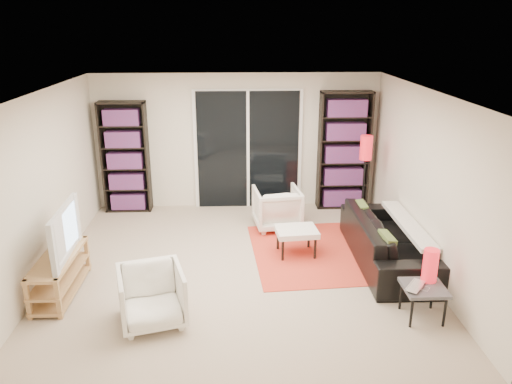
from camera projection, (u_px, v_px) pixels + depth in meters
floor at (239, 268)px, 6.89m from camera, size 5.00×5.00×0.00m
wall_back at (237, 142)px, 8.87m from camera, size 5.00×0.02×2.40m
wall_front at (240, 279)px, 4.14m from camera, size 5.00×0.02×2.40m
wall_left at (43, 188)px, 6.40m from camera, size 0.02×5.00×2.40m
wall_right at (426, 183)px, 6.61m from camera, size 0.02×5.00×2.40m
ceiling at (237, 92)px, 6.12m from camera, size 5.00×5.00×0.02m
sliding_door at (248, 150)px, 8.89m from camera, size 1.92×0.08×2.16m
bookshelf_left at (125, 157)px, 8.70m from camera, size 0.80×0.30×1.95m
bookshelf_right at (344, 151)px, 8.83m from camera, size 0.90×0.30×2.10m
tv_stand at (60, 274)px, 6.17m from camera, size 0.40×1.25×0.50m
tv at (56, 233)px, 6.00m from camera, size 0.19×1.11×0.64m
rug at (307, 252)px, 7.33m from camera, size 1.71×2.22×0.01m
sofa at (387, 240)px, 6.98m from camera, size 0.89×2.25×0.66m
armchair_back at (277, 208)px, 8.15m from camera, size 0.81×0.83×0.67m
armchair_front at (152, 296)px, 5.54m from camera, size 0.87×0.88×0.65m
ottoman at (296, 232)px, 7.18m from camera, size 0.63×0.53×0.40m
side_table at (424, 290)px, 5.62m from camera, size 0.47×0.47×0.40m
laptop at (420, 288)px, 5.55m from camera, size 0.38×0.41×0.03m
table_lamp at (430, 265)px, 5.68m from camera, size 0.17×0.17×0.39m
floor_lamp at (366, 156)px, 8.19m from camera, size 0.22×0.22×1.47m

